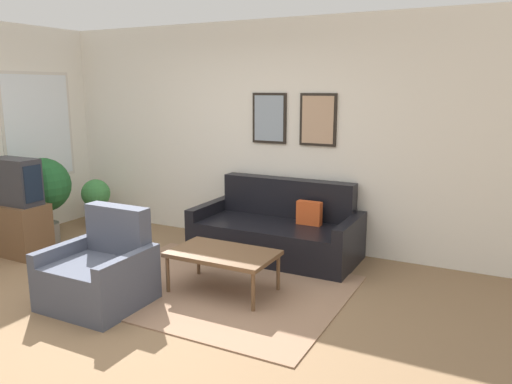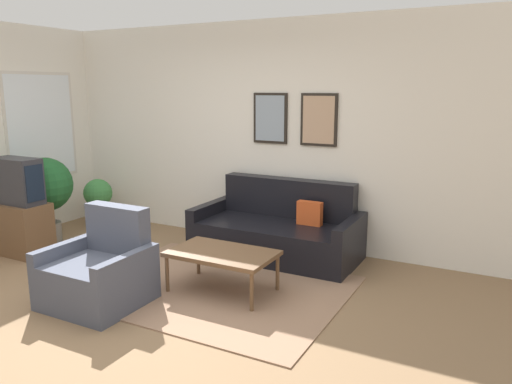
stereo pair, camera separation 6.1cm
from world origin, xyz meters
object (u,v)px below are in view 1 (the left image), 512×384
coffee_table (223,255)px  armchair (100,274)px  couch (278,231)px  tv (15,181)px  potted_plant_tall (43,189)px

coffee_table → armchair: armchair is taller
couch → tv: size_ratio=3.05×
couch → armchair: couch is taller
coffee_table → potted_plant_tall: (-2.75, 0.31, 0.33)m
couch → potted_plant_tall: size_ratio=1.74×
couch → tv: bearing=-153.4°
couch → armchair: bearing=-114.2°
couch → coffee_table: (-0.01, -1.21, 0.08)m
coffee_table → tv: 2.71m
coffee_table → tv: (-2.66, -0.13, 0.50)m
coffee_table → armchair: bearing=-139.9°
coffee_table → armchair: (-0.85, -0.72, -0.09)m
couch → coffee_table: couch is taller
armchair → coffee_table: bearing=34.6°
coffee_table → armchair: size_ratio=1.16×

